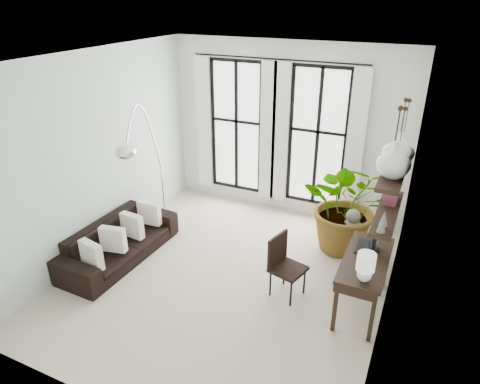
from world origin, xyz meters
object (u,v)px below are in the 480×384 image
Objects in this scene: plant at (349,205)px; arc_lamp at (143,136)px; desk_chair at (283,262)px; buddha at (351,236)px; desk at (365,264)px; sofa at (119,241)px.

plant is 0.68× the size of arc_lamp.
arc_lamp reaches higher than desk_chair.
plant is 1.99× the size of buddha.
plant is 1.67m from desk_chair.
plant reaches higher than desk_chair.
buddha is at bearing 107.47° from desk.
sofa is at bearing -159.65° from desk_chair.
buddha is (3.24, 0.94, -1.52)m from arc_lamp.
desk reaches higher than buddha.
desk_chair is at bearing -10.12° from arc_lamp.
arc_lamp is 2.94× the size of buddha.
buddha is (0.66, 1.40, -0.17)m from desk_chair.
buddha is at bearing 79.30° from desk_chair.
sofa is 3.79m from desk.
sofa is 2.32× the size of desk_chair.
desk is at bearing -70.02° from plant.
arc_lamp is (-2.57, 0.46, 1.35)m from desk_chair.
desk_chair is 1.56m from buddha.
buddha reaches higher than sofa.
plant is at bearing 85.21° from desk_chair.
sofa is 3.73m from plant.
sofa is 1.72m from arc_lamp.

